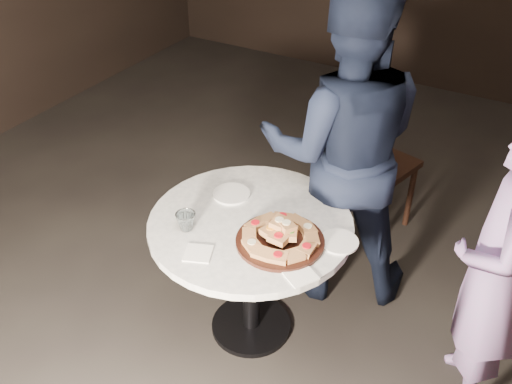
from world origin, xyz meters
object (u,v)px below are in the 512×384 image
diner_teal (496,273)px  water_glass (186,221)px  diner_navy (342,149)px  serving_board (280,241)px  focaccia_pile (280,234)px  table (251,243)px  chair_far (365,160)px

diner_teal → water_glass: bearing=-81.2°
diner_navy → serving_board: bearing=64.1°
focaccia_pile → table: bearing=160.5°
water_glass → table: bearing=41.4°
diner_navy → water_glass: bearing=36.0°
table → focaccia_pile: focaccia_pile is taller
table → water_glass: (-0.22, -0.19, 0.17)m
serving_board → water_glass: size_ratio=4.23×
focaccia_pile → chair_far: chair_far is taller
diner_teal → table: bearing=-88.0°
table → diner_navy: (0.20, 0.56, 0.29)m
serving_board → water_glass: bearing=-163.1°
table → chair_far: bearing=80.3°
focaccia_pile → water_glass: 0.43m
serving_board → diner_teal: diner_teal is taller
serving_board → diner_navy: (0.01, 0.63, 0.15)m
water_glass → chair_far: chair_far is taller
table → chair_far: 1.05m
serving_board → diner_navy: diner_navy is taller
chair_far → table: bearing=95.2°
focaccia_pile → diner_navy: (0.01, 0.62, 0.11)m
table → diner_navy: diner_navy is taller
table → serving_board: 0.25m
serving_board → diner_navy: bearing=88.7°
chair_far → diner_navy: diner_navy is taller
diner_navy → diner_teal: size_ratio=1.17×
water_glass → focaccia_pile: bearing=17.2°
water_glass → diner_teal: 1.31m
focaccia_pile → water_glass: bearing=-162.8°
focaccia_pile → diner_teal: bearing=15.4°
diner_navy → focaccia_pile: bearing=64.1°
serving_board → table: bearing=159.8°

